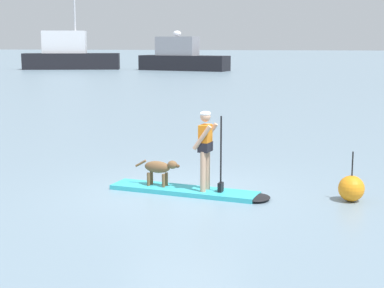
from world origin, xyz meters
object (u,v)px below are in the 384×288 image
object	(u,v)px
person_paddler	(206,145)
dog	(159,168)
moored_boat_port	(182,58)
moored_boat_far_port	(69,55)
paddleboard	(194,191)
marker_buoy	(351,188)

from	to	relation	value
person_paddler	dog	distance (m)	1.24
moored_boat_port	moored_boat_far_port	bearing A→B (deg)	178.04
paddleboard	moored_boat_far_port	size ratio (longest dim) A/B	0.32
dog	moored_boat_far_port	xyz separation A→B (m)	(-23.37, 53.42, 1.14)
paddleboard	moored_boat_port	bearing A→B (deg)	101.54
person_paddler	moored_boat_port	bearing A→B (deg)	101.81
person_paddler	dog	bearing A→B (deg)	168.45
dog	moored_boat_port	bearing A→B (deg)	100.75
moored_boat_port	paddleboard	bearing A→B (deg)	-78.46
paddleboard	marker_buoy	distance (m)	3.29
moored_boat_port	marker_buoy	size ratio (longest dim) A/B	10.07
dog	moored_boat_far_port	size ratio (longest dim) A/B	0.09
paddleboard	dog	size ratio (longest dim) A/B	3.41
dog	marker_buoy	xyz separation A→B (m)	(4.07, -0.18, -0.23)
marker_buoy	moored_boat_port	bearing A→B (deg)	104.89
dog	moored_boat_port	size ratio (longest dim) A/B	0.10
paddleboard	marker_buoy	bearing A→B (deg)	-0.37
moored_boat_far_port	moored_boat_port	bearing A→B (deg)	-1.96
moored_boat_far_port	marker_buoy	xyz separation A→B (m)	(27.44, -53.60, -1.37)
person_paddler	moored_boat_far_port	size ratio (longest dim) A/B	0.15
moored_boat_far_port	moored_boat_port	world-z (taller)	moored_boat_far_port
dog	moored_boat_far_port	distance (m)	58.32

